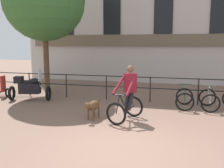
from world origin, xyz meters
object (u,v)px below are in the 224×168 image
(parked_bicycle_near_lamp, at_px, (185,98))
(parked_bicycle_mid_left, at_px, (209,100))
(cyclist_with_bike, at_px, (128,96))
(parked_motorcycle, at_px, (29,87))
(dog, at_px, (93,106))

(parked_bicycle_near_lamp, height_order, parked_bicycle_mid_left, same)
(cyclist_with_bike, xyz_separation_m, parked_motorcycle, (-4.57, 1.67, -0.20))
(dog, distance_m, parked_bicycle_near_lamp, 3.65)
(parked_motorcycle, relative_size, parked_bicycle_mid_left, 1.58)
(parked_bicycle_near_lamp, bearing_deg, parked_motorcycle, 2.97)
(parked_motorcycle, height_order, parked_bicycle_mid_left, parked_motorcycle)
(dog, height_order, parked_motorcycle, parked_motorcycle)
(cyclist_with_bike, xyz_separation_m, parked_bicycle_near_lamp, (1.73, 2.10, -0.41))
(cyclist_with_bike, height_order, parked_bicycle_mid_left, cyclist_with_bike)
(parked_bicycle_mid_left, bearing_deg, parked_bicycle_near_lamp, -1.46)
(cyclist_with_bike, relative_size, parked_bicycle_mid_left, 1.51)
(parked_bicycle_near_lamp, distance_m, parked_bicycle_mid_left, 0.85)
(cyclist_with_bike, xyz_separation_m, parked_bicycle_mid_left, (2.58, 2.10, -0.41))
(cyclist_with_bike, relative_size, dog, 1.73)
(parked_bicycle_mid_left, bearing_deg, dog, 31.40)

